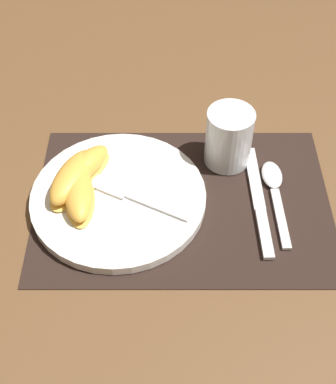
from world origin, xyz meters
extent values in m
plane|color=brown|center=(0.00, 0.00, 0.00)|extent=(3.00, 3.00, 0.00)
cube|color=black|center=(0.00, 0.00, 0.00)|extent=(0.47, 0.32, 0.00)
cylinder|color=white|center=(-0.10, 0.00, 0.01)|extent=(0.28, 0.28, 0.02)
cylinder|color=silver|center=(0.08, 0.09, 0.05)|extent=(0.08, 0.08, 0.10)
cylinder|color=yellow|center=(0.08, 0.09, 0.02)|extent=(0.06, 0.06, 0.03)
cube|color=silver|center=(0.12, -0.07, 0.01)|extent=(0.02, 0.09, 0.01)
cube|color=silver|center=(0.12, 0.05, 0.01)|extent=(0.02, 0.14, 0.01)
cube|color=silver|center=(0.15, -0.04, 0.01)|extent=(0.02, 0.12, 0.01)
ellipsoid|color=silver|center=(0.15, 0.05, 0.01)|extent=(0.04, 0.06, 0.01)
cube|color=silver|center=(-0.04, -0.03, 0.02)|extent=(0.10, 0.06, 0.00)
cube|color=silver|center=(-0.12, 0.01, 0.02)|extent=(0.07, 0.05, 0.00)
ellipsoid|color=#F7C656|center=(-0.16, 0.04, 0.02)|extent=(0.11, 0.12, 0.01)
ellipsoid|color=#F9B242|center=(-0.16, 0.04, 0.04)|extent=(0.10, 0.12, 0.04)
ellipsoid|color=#F7C656|center=(-0.17, 0.02, 0.02)|extent=(0.10, 0.14, 0.01)
ellipsoid|color=#F9B242|center=(-0.17, 0.02, 0.04)|extent=(0.09, 0.13, 0.04)
ellipsoid|color=#F7C656|center=(-0.16, -0.01, 0.02)|extent=(0.07, 0.13, 0.01)
ellipsoid|color=#F9B242|center=(-0.16, -0.01, 0.04)|extent=(0.06, 0.13, 0.03)
camera|label=1|loc=(-0.02, -0.55, 0.66)|focal=50.00mm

